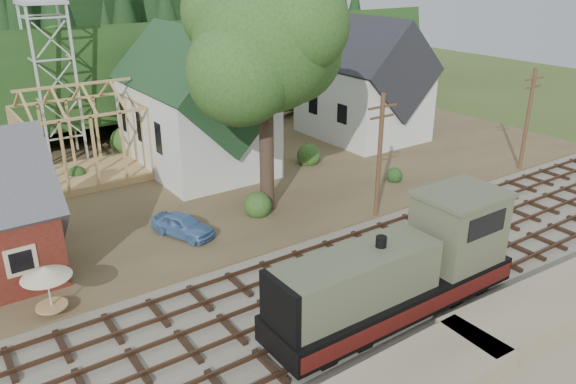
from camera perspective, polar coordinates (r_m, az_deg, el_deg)
ground at (r=28.24m, az=5.64°, el=-9.83°), size 140.00×140.00×0.00m
railroad_bed at (r=28.20m, az=5.64°, el=-9.69°), size 64.00×11.00×0.16m
village_flat at (r=42.01m, az=-10.34°, el=1.23°), size 64.00×26.00×0.30m
hillside at (r=63.83m, az=-19.60°, el=7.38°), size 70.00×28.96×12.74m
ridge at (r=79.06m, az=-22.93°, el=9.58°), size 80.00×20.00×12.00m
church at (r=42.81m, az=-9.32°, el=8.74°), size 8.40×15.17×13.00m
farmhouse at (r=51.14m, az=7.63°, el=10.65°), size 8.40×10.80×10.60m
timber_frame at (r=42.81m, az=-20.23°, el=5.00°), size 8.20×6.20×6.99m
lattice_tower at (r=47.30m, az=-23.38°, el=14.52°), size 3.20×3.20×12.12m
big_tree at (r=33.69m, az=-2.18°, el=14.15°), size 10.90×8.40×14.70m
telegraph_pole_near at (r=34.26m, az=9.28°, el=3.74°), size 2.20×0.28×8.00m
telegraph_pole_far at (r=45.65m, az=23.17°, el=6.87°), size 2.20×0.28×8.00m
locomotive at (r=25.81m, az=11.67°, el=-7.82°), size 12.61×3.15×5.03m
car_blue at (r=32.90m, az=-10.64°, el=-3.32°), size 2.97×4.24×1.34m
car_red at (r=49.91m, az=9.10°, el=5.59°), size 4.69×2.94×1.21m
patio_set at (r=26.87m, az=-23.38°, el=-7.68°), size 2.18×2.18×2.42m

